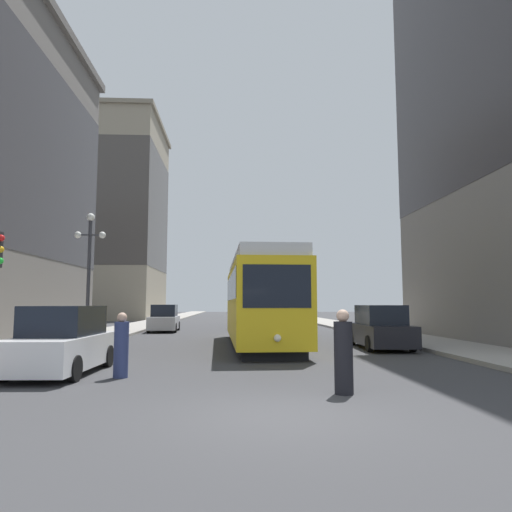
{
  "coord_description": "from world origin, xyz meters",
  "views": [
    {
      "loc": [
        -0.84,
        -8.03,
        1.88
      ],
      "look_at": [
        0.12,
        10.67,
        3.8
      ],
      "focal_mm": 32.66,
      "sensor_mm": 36.0,
      "label": 1
    }
  ],
  "objects_px": {
    "streetcar": "(260,299)",
    "parked_car_left_near": "(164,319)",
    "parked_car_left_mid": "(63,342)",
    "pedestrian_crossing_far": "(343,354)",
    "pedestrian_crossing_near": "(121,347)",
    "lamp_post_left_near": "(89,257)",
    "parked_car_right_far": "(380,328)",
    "transit_bus": "(282,303)"
  },
  "relations": [
    {
      "from": "streetcar",
      "to": "parked_car_left_near",
      "type": "xyz_separation_m",
      "value": [
        -5.84,
        11.16,
        -1.26
      ]
    },
    {
      "from": "transit_bus",
      "to": "lamp_post_left_near",
      "type": "height_order",
      "value": "lamp_post_left_near"
    },
    {
      "from": "streetcar",
      "to": "parked_car_right_far",
      "type": "relative_size",
      "value": 2.58
    },
    {
      "from": "parked_car_right_far",
      "to": "pedestrian_crossing_far",
      "type": "distance_m",
      "value": 10.54
    },
    {
      "from": "transit_bus",
      "to": "pedestrian_crossing_far",
      "type": "distance_m",
      "value": 28.43
    },
    {
      "from": "parked_car_left_near",
      "to": "transit_bus",
      "type": "bearing_deg",
      "value": 32.19
    },
    {
      "from": "streetcar",
      "to": "lamp_post_left_near",
      "type": "bearing_deg",
      "value": 175.48
    },
    {
      "from": "transit_bus",
      "to": "pedestrian_crossing_far",
      "type": "relative_size",
      "value": 6.86
    },
    {
      "from": "parked_car_left_near",
      "to": "streetcar",
      "type": "bearing_deg",
      "value": -64.69
    },
    {
      "from": "parked_car_right_far",
      "to": "lamp_post_left_near",
      "type": "xyz_separation_m",
      "value": [
        -12.78,
        1.77,
        3.13
      ]
    },
    {
      "from": "lamp_post_left_near",
      "to": "parked_car_left_near",
      "type": "bearing_deg",
      "value": 80.03
    },
    {
      "from": "parked_car_right_far",
      "to": "pedestrian_crossing_far",
      "type": "height_order",
      "value": "parked_car_right_far"
    },
    {
      "from": "parked_car_left_mid",
      "to": "parked_car_right_far",
      "type": "bearing_deg",
      "value": 33.08
    },
    {
      "from": "pedestrian_crossing_far",
      "to": "parked_car_left_near",
      "type": "bearing_deg",
      "value": 167.35
    },
    {
      "from": "streetcar",
      "to": "transit_bus",
      "type": "distance_m",
      "value": 17.39
    },
    {
      "from": "transit_bus",
      "to": "pedestrian_crossing_near",
      "type": "height_order",
      "value": "transit_bus"
    },
    {
      "from": "transit_bus",
      "to": "parked_car_left_mid",
      "type": "height_order",
      "value": "transit_bus"
    },
    {
      "from": "transit_bus",
      "to": "parked_car_left_near",
      "type": "xyz_separation_m",
      "value": [
        -8.71,
        -5.99,
        -1.1
      ]
    },
    {
      "from": "parked_car_right_far",
      "to": "pedestrian_crossing_far",
      "type": "bearing_deg",
      "value": 70.35
    },
    {
      "from": "streetcar",
      "to": "transit_bus",
      "type": "height_order",
      "value": "streetcar"
    },
    {
      "from": "transit_bus",
      "to": "lamp_post_left_near",
      "type": "bearing_deg",
      "value": -122.72
    },
    {
      "from": "parked_car_left_near",
      "to": "lamp_post_left_near",
      "type": "xyz_separation_m",
      "value": [
        -1.9,
        -10.8,
        3.13
      ]
    },
    {
      "from": "pedestrian_crossing_near",
      "to": "lamp_post_left_near",
      "type": "distance_m",
      "value": 10.34
    },
    {
      "from": "streetcar",
      "to": "pedestrian_crossing_near",
      "type": "distance_m",
      "value": 9.76
    },
    {
      "from": "pedestrian_crossing_far",
      "to": "lamp_post_left_near",
      "type": "relative_size",
      "value": 0.3
    },
    {
      "from": "transit_bus",
      "to": "parked_car_left_near",
      "type": "bearing_deg",
      "value": -145.92
    },
    {
      "from": "streetcar",
      "to": "parked_car_left_mid",
      "type": "height_order",
      "value": "streetcar"
    },
    {
      "from": "parked_car_right_far",
      "to": "pedestrian_crossing_far",
      "type": "xyz_separation_m",
      "value": [
        -3.93,
        -9.79,
        -0.02
      ]
    },
    {
      "from": "parked_car_left_near",
      "to": "parked_car_left_mid",
      "type": "distance_m",
      "value": 19.14
    },
    {
      "from": "parked_car_right_far",
      "to": "pedestrian_crossing_near",
      "type": "xyz_separation_m",
      "value": [
        -9.12,
        -7.35,
        -0.07
      ]
    },
    {
      "from": "pedestrian_crossing_near",
      "to": "lamp_post_left_near",
      "type": "height_order",
      "value": "lamp_post_left_near"
    },
    {
      "from": "streetcar",
      "to": "parked_car_right_far",
      "type": "distance_m",
      "value": 5.38
    },
    {
      "from": "parked_car_left_near",
      "to": "parked_car_right_far",
      "type": "distance_m",
      "value": 16.63
    },
    {
      "from": "pedestrian_crossing_far",
      "to": "parked_car_right_far",
      "type": "bearing_deg",
      "value": 128.21
    },
    {
      "from": "parked_car_left_mid",
      "to": "pedestrian_crossing_near",
      "type": "bearing_deg",
      "value": -22.04
    },
    {
      "from": "parked_car_left_near",
      "to": "lamp_post_left_near",
      "type": "relative_size",
      "value": 0.78
    },
    {
      "from": "transit_bus",
      "to": "parked_car_right_far",
      "type": "xyz_separation_m",
      "value": [
        2.17,
        -18.56,
        -1.1
      ]
    },
    {
      "from": "parked_car_left_near",
      "to": "parked_car_right_far",
      "type": "bearing_deg",
      "value": -51.45
    },
    {
      "from": "parked_car_right_far",
      "to": "pedestrian_crossing_near",
      "type": "distance_m",
      "value": 11.71
    },
    {
      "from": "parked_car_left_near",
      "to": "parked_car_left_mid",
      "type": "bearing_deg",
      "value": -92.32
    },
    {
      "from": "transit_bus",
      "to": "parked_car_left_mid",
      "type": "distance_m",
      "value": 26.62
    },
    {
      "from": "pedestrian_crossing_near",
      "to": "lamp_post_left_near",
      "type": "xyz_separation_m",
      "value": [
        -3.66,
        9.12,
        3.2
      ]
    }
  ]
}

